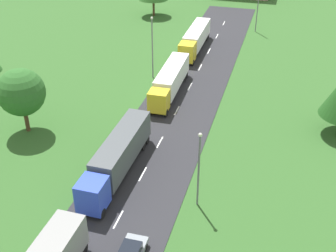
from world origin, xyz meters
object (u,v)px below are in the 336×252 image
at_px(truck_second, 117,156).
at_px(truck_fourth, 195,38).
at_px(lamppost_fourth, 258,7).
at_px(lamppost_third, 152,45).
at_px(truck_third, 170,80).
at_px(tree_lime, 21,92).
at_px(lamppost_second, 199,166).

bearing_deg(truck_second, truck_fourth, 89.93).
bearing_deg(lamppost_fourth, truck_fourth, -126.04).
distance_m(truck_fourth, lamppost_third, 13.23).
xyz_separation_m(truck_third, tree_lime, (-13.76, -13.93, 3.07)).
height_order(truck_second, truck_third, truck_second).
xyz_separation_m(truck_second, lamppost_third, (-3.54, 23.15, 2.89)).
distance_m(truck_second, lamppost_fourth, 48.65).
bearing_deg(lamppost_third, truck_fourth, 73.84).
xyz_separation_m(truck_second, lamppost_fourth, (8.94, 47.75, 2.51)).
height_order(truck_second, tree_lime, tree_lime).
xyz_separation_m(truck_fourth, lamppost_second, (8.83, -37.98, 2.38)).
bearing_deg(truck_third, lamppost_second, -68.04).
distance_m(truck_third, lamppost_fourth, 30.32).
relative_size(lamppost_second, lamppost_fourth, 0.94).
bearing_deg(truck_second, lamppost_third, 98.70).
xyz_separation_m(lamppost_third, tree_lime, (-9.92, -18.27, 0.04)).
bearing_deg(lamppost_second, truck_third, 111.96).
relative_size(truck_second, truck_fourth, 1.00).
bearing_deg(lamppost_third, truck_third, -48.43).
xyz_separation_m(lamppost_fourth, tree_lime, (-22.40, -42.87, 0.42)).
bearing_deg(lamppost_second, lamppost_fourth, 89.93).
relative_size(truck_second, lamppost_fourth, 1.68).
bearing_deg(truck_third, lamppost_third, 131.57).
height_order(lamppost_third, tree_lime, lamppost_third).
relative_size(truck_fourth, lamppost_second, 1.79).
height_order(lamppost_second, lamppost_fourth, lamppost_fourth).
height_order(lamppost_third, lamppost_fourth, lamppost_third).
distance_m(truck_fourth, lamppost_second, 39.06).
height_order(truck_second, lamppost_fourth, lamppost_fourth).
bearing_deg(lamppost_third, lamppost_fourth, 63.10).
bearing_deg(lamppost_third, tree_lime, -118.50).
bearing_deg(truck_third, truck_second, -90.92).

